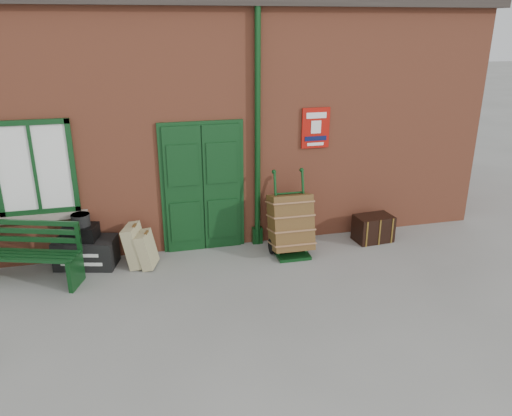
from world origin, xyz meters
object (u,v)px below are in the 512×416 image
object	(u,v)px
houdini_trunk	(86,252)
dark_trunk	(373,228)
porter_trolley	(291,223)
bench	(27,252)

from	to	relation	value
houdini_trunk	dark_trunk	world-z (taller)	dark_trunk
porter_trolley	bench	bearing A→B (deg)	-178.77
houdini_trunk	porter_trolley	bearing A→B (deg)	9.05
bench	houdini_trunk	size ratio (longest dim) A/B	1.76
bench	porter_trolley	distance (m)	4.20
bench	porter_trolley	bearing A→B (deg)	18.53
bench	dark_trunk	xyz separation A→B (m)	(5.83, 0.14, -0.26)
houdini_trunk	porter_trolley	xyz separation A→B (m)	(3.38, -0.35, 0.31)
houdini_trunk	dark_trunk	xyz separation A→B (m)	(5.02, -0.22, 0.00)
bench	houdini_trunk	xyz separation A→B (m)	(0.81, 0.35, -0.26)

